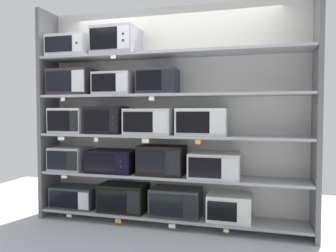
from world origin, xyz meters
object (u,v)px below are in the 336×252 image
Objects in this scene: microwave_8 at (70,121)px; microwave_11 at (202,122)px; microwave_4 at (70,158)px; microwave_6 at (162,160)px; microwave_10 at (150,122)px; microwave_14 at (158,82)px; microwave_15 at (72,47)px; microwave_13 at (116,84)px; microwave_0 at (75,197)px; microwave_3 at (229,207)px; microwave_16 at (117,42)px; microwave_12 at (73,82)px; microwave_9 at (106,120)px; microwave_1 at (123,197)px; microwave_5 at (112,161)px; microwave_7 at (215,165)px; microwave_2 at (176,202)px.

microwave_8 is 0.79× the size of microwave_11.
microwave_6 is (1.21, 0.00, 0.03)m from microwave_4.
microwave_10 is at bearing 0.01° from microwave_4.
microwave_15 reaches higher than microwave_14.
microwave_8 reaches higher than microwave_6.
microwave_8 is at bearing -179.99° from microwave_13.
microwave_0 is 1.08× the size of microwave_15.
microwave_3 is 2.32m from microwave_16.
microwave_11 is at bearing -0.00° from microwave_12.
microwave_9 is at bearing 0.02° from microwave_0.
microwave_6 is at bearing 0.01° from microwave_12.
microwave_10 reaches higher than microwave_1.
microwave_3 is at bearing 0.02° from microwave_14.
microwave_12 is at bearing 179.99° from microwave_13.
microwave_9 is at bearing 179.99° from microwave_5.
microwave_13 reaches higher than microwave_3.
microwave_3 is 2.69m from microwave_15.
microwave_0 is 1.25m from microwave_6.
microwave_11 is (-0.31, -0.00, 0.95)m from microwave_3.
microwave_0 is 1.07m from microwave_9.
microwave_4 is 1.12m from microwave_13.
microwave_8 reaches higher than microwave_5.
microwave_16 is (-0.42, -0.00, 0.95)m from microwave_10.
microwave_4 is at bearing -179.99° from microwave_3.
microwave_5 is 1.34× the size of microwave_14.
microwave_5 is 1.09× the size of microwave_6.
microwave_0 is 1.38m from microwave_10.
microwave_16 is (-1.03, 0.00, 0.95)m from microwave_11.
microwave_6 is 0.62m from microwave_7.
microwave_3 is 0.93m from microwave_6.
microwave_5 is 1.04× the size of microwave_7.
microwave_5 is at bearing 180.00° from microwave_7.
microwave_7 is 2.02m from microwave_12.
microwave_9 reaches higher than microwave_0.
microwave_13 is (-0.09, 0.00, 1.37)m from microwave_1.
microwave_8 is (-1.99, -0.00, 0.95)m from microwave_3.
microwave_3 is at bearing 0.04° from microwave_11.
microwave_3 is at bearing 0.01° from microwave_1.
microwave_1 is 1.55m from microwave_12.
microwave_4 is 1.83m from microwave_7.
microwave_2 is 0.61m from microwave_3.
microwave_5 is 0.69m from microwave_10.
microwave_14 is (-0.05, -0.00, 0.91)m from microwave_6.
microwave_8 is 0.95× the size of microwave_13.
microwave_12 is at bearing 179.99° from microwave_2.
microwave_14 reaches higher than microwave_6.
microwave_9 is 0.95m from microwave_16.
microwave_0 is at bearing -179.99° from microwave_3.
microwave_15 reaches higher than microwave_6.
microwave_15 reaches higher than microwave_12.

